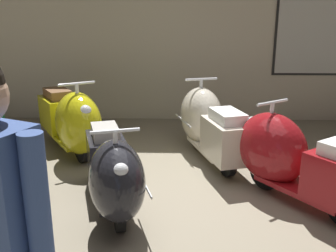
{
  "coord_description": "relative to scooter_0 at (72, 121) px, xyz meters",
  "views": [
    {
      "loc": [
        0.03,
        -3.6,
        1.92
      ],
      "look_at": [
        -0.1,
        0.91,
        0.59
      ],
      "focal_mm": 40.9,
      "sensor_mm": 36.0,
      "label": 1
    }
  ],
  "objects": [
    {
      "name": "scooter_3",
      "position": [
        2.66,
        -1.29,
        -0.02
      ],
      "size": [
        1.37,
        1.64,
        1.03
      ],
      "rotation": [
        0.0,
        0.0,
        2.2
      ],
      "color": "black",
      "rests_on": "ground"
    },
    {
      "name": "showroom_back_wall",
      "position": [
        1.47,
        2.03,
        1.11
      ],
      "size": [
        18.0,
        0.24,
        3.21
      ],
      "color": "#BCB29E",
      "rests_on": "ground"
    },
    {
      "name": "ground_plane",
      "position": [
        1.45,
        -1.46,
        -0.49
      ],
      "size": [
        60.0,
        60.0,
        0.0
      ],
      "primitive_type": "plane",
      "color": "gray"
    },
    {
      "name": "scooter_2",
      "position": [
        1.88,
        -0.03,
        -0.01
      ],
      "size": [
        0.97,
        1.79,
        1.05
      ],
      "rotation": [
        0.0,
        0.0,
        1.86
      ],
      "color": "black",
      "rests_on": "ground"
    },
    {
      "name": "scooter_0",
      "position": [
        0.0,
        0.0,
        0.0
      ],
      "size": [
        1.38,
        1.76,
        1.08
      ],
      "rotation": [
        0.0,
        0.0,
        -1.0
      ],
      "color": "black",
      "rests_on": "ground"
    },
    {
      "name": "scooter_1",
      "position": [
        0.85,
        -1.66,
        -0.05
      ],
      "size": [
        0.9,
        1.64,
        0.97
      ],
      "rotation": [
        0.0,
        0.0,
        -1.27
      ],
      "color": "black",
      "rests_on": "ground"
    }
  ]
}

